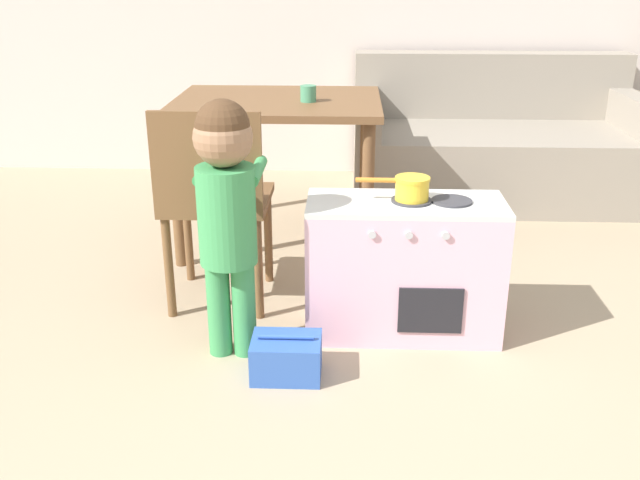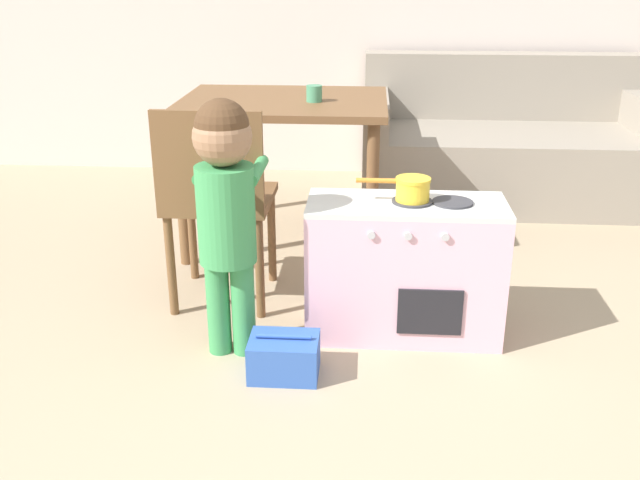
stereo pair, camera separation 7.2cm
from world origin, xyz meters
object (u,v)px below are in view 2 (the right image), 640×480
at_px(toy_basket, 284,357).
at_px(dining_table, 284,120).
at_px(couch, 504,148).
at_px(cup_on_table, 314,94).
at_px(play_kitchen, 404,269).
at_px(child_figure, 225,195).
at_px(dining_chair_near, 218,198).
at_px(toy_pot, 412,188).

xyz_separation_m(toy_basket, dining_table, (-0.14, 1.29, 0.55)).
bearing_deg(couch, cup_on_table, -139.71).
bearing_deg(play_kitchen, toy_basket, -140.39).
xyz_separation_m(child_figure, cup_on_table, (0.22, 1.08, 0.16)).
relative_size(child_figure, dining_chair_near, 1.11).
relative_size(child_figure, cup_on_table, 12.25).
height_order(toy_basket, cup_on_table, cup_on_table).
bearing_deg(dining_table, toy_pot, -58.61).
height_order(child_figure, cup_on_table, child_figure).
distance_m(play_kitchen, toy_pot, 0.32).
relative_size(dining_table, cup_on_table, 13.05).
distance_m(play_kitchen, cup_on_table, 1.10).
distance_m(dining_chair_near, cup_on_table, 0.82).
relative_size(toy_pot, couch, 0.16).
xyz_separation_m(toy_basket, dining_chair_near, (-0.32, 0.54, 0.40)).
xyz_separation_m(play_kitchen, child_figure, (-0.63, -0.19, 0.34)).
distance_m(dining_table, cup_on_table, 0.22).
bearing_deg(cup_on_table, dining_chair_near, -115.82).
height_order(play_kitchen, toy_pot, toy_pot).
xyz_separation_m(toy_pot, toy_basket, (-0.43, -0.35, -0.51)).
xyz_separation_m(play_kitchen, toy_basket, (-0.42, -0.35, -0.19)).
bearing_deg(cup_on_table, dining_table, 158.26).
height_order(play_kitchen, dining_table, dining_table).
relative_size(dining_table, dining_chair_near, 1.18).
bearing_deg(couch, toy_pot, -110.11).
bearing_deg(toy_pot, toy_basket, -141.24).
relative_size(play_kitchen, dining_chair_near, 0.87).
bearing_deg(cup_on_table, couch, 40.29).
bearing_deg(dining_chair_near, toy_basket, -59.02).
bearing_deg(toy_basket, child_figure, 143.97).
bearing_deg(dining_table, child_figure, -93.28).
height_order(dining_table, dining_chair_near, dining_chair_near).
distance_m(child_figure, couch, 2.41).
relative_size(dining_chair_near, couch, 0.49).
bearing_deg(toy_basket, dining_chair_near, 120.98).
xyz_separation_m(play_kitchen, cup_on_table, (-0.41, 0.89, 0.50)).
distance_m(toy_pot, child_figure, 0.67).
relative_size(child_figure, toy_basket, 3.91).
bearing_deg(cup_on_table, toy_pot, -64.45).
distance_m(toy_pot, couch, 1.94).
bearing_deg(cup_on_table, play_kitchen, -65.18).
bearing_deg(couch, child_figure, -123.11).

